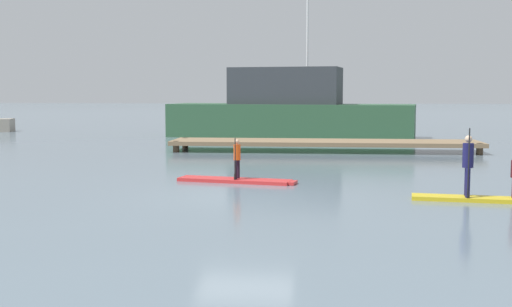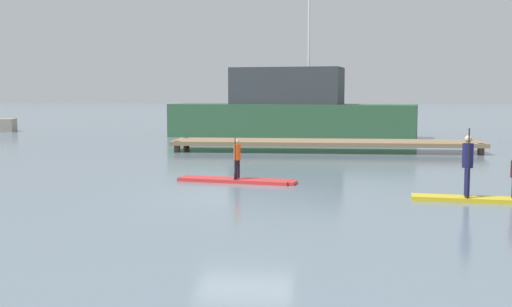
{
  "view_description": "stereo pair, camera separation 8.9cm",
  "coord_description": "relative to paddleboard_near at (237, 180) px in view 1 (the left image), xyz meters",
  "views": [
    {
      "loc": [
        1.84,
        -16.41,
        2.69
      ],
      "look_at": [
        0.05,
        2.44,
        0.86
      ],
      "focal_mm": 45.56,
      "sensor_mm": 36.0,
      "label": 1
    },
    {
      "loc": [
        1.93,
        -16.41,
        2.69
      ],
      "look_at": [
        0.05,
        2.44,
        0.86
      ],
      "focal_mm": 45.56,
      "sensor_mm": 36.0,
      "label": 2
    }
  ],
  "objects": [
    {
      "name": "floating_dock",
      "position": [
        2.67,
        10.06,
        0.34
      ],
      "size": [
        13.59,
        2.58,
        0.48
      ],
      "color": "#846B4C",
      "rests_on": "ground"
    },
    {
      "name": "paddler_adult",
      "position": [
        6.03,
        -2.69,
        0.91
      ],
      "size": [
        0.3,
        0.48,
        1.7
      ],
      "color": "#19194C",
      "rests_on": "paddleboard_far"
    },
    {
      "name": "paddleboard_near",
      "position": [
        0.0,
        0.0,
        0.0
      ],
      "size": [
        3.61,
        1.39,
        0.1
      ],
      "color": "red",
      "rests_on": "ground"
    },
    {
      "name": "paddler_child_solo",
      "position": [
        0.01,
        -0.01,
        0.71
      ],
      "size": [
        0.24,
        0.4,
        1.22
      ],
      "color": "black",
      "rests_on": "paddleboard_near"
    },
    {
      "name": "ground_plane",
      "position": [
        0.52,
        -2.44,
        -0.05
      ],
      "size": [
        240.0,
        240.0,
        0.0
      ],
      "primitive_type": "plane",
      "color": "slate"
    },
    {
      "name": "paddleboard_far",
      "position": [
        6.33,
        -2.73,
        -0.0
      ],
      "size": [
        3.31,
        1.02,
        0.1
      ],
      "color": "gold",
      "rests_on": "ground"
    },
    {
      "name": "fishing_boat_white_large",
      "position": [
        0.71,
        18.65,
        1.46
      ],
      "size": [
        14.42,
        5.82,
        11.99
      ],
      "color": "#2D5638",
      "rests_on": "ground"
    }
  ]
}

